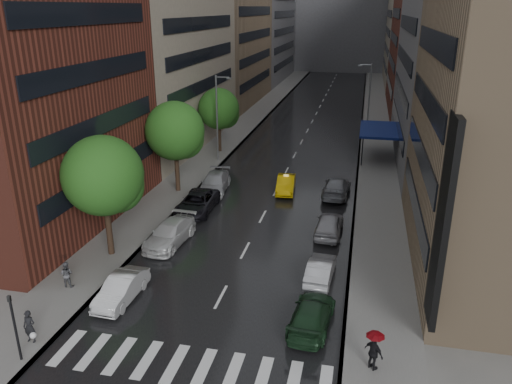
# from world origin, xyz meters

# --- Properties ---
(ground) EXTENTS (220.00, 220.00, 0.00)m
(ground) POSITION_xyz_m (0.00, 0.00, 0.00)
(ground) COLOR gray
(ground) RESTS_ON ground
(road) EXTENTS (14.00, 140.00, 0.01)m
(road) POSITION_xyz_m (0.00, 50.00, 0.01)
(road) COLOR black
(road) RESTS_ON ground
(sidewalk_left) EXTENTS (4.00, 140.00, 0.15)m
(sidewalk_left) POSITION_xyz_m (-9.00, 50.00, 0.07)
(sidewalk_left) COLOR gray
(sidewalk_left) RESTS_ON ground
(sidewalk_right) EXTENTS (4.00, 140.00, 0.15)m
(sidewalk_right) POSITION_xyz_m (9.00, 50.00, 0.07)
(sidewalk_right) COLOR gray
(sidewalk_right) RESTS_ON ground
(crosswalk) EXTENTS (13.15, 2.80, 0.01)m
(crosswalk) POSITION_xyz_m (0.20, -2.00, 0.01)
(crosswalk) COLOR silver
(crosswalk) RESTS_ON ground
(buildings_left) EXTENTS (8.00, 108.00, 38.00)m
(buildings_left) POSITION_xyz_m (-15.00, 58.79, 15.99)
(buildings_left) COLOR maroon
(buildings_left) RESTS_ON ground
(buildings_right) EXTENTS (8.05, 109.10, 36.00)m
(buildings_right) POSITION_xyz_m (15.00, 56.70, 15.03)
(buildings_right) COLOR #937A5B
(buildings_right) RESTS_ON ground
(building_far) EXTENTS (40.00, 14.00, 32.00)m
(building_far) POSITION_xyz_m (0.00, 118.00, 16.00)
(building_far) COLOR slate
(building_far) RESTS_ON ground
(tree_near) EXTENTS (5.17, 5.17, 8.23)m
(tree_near) POSITION_xyz_m (-8.60, 7.39, 5.63)
(tree_near) COLOR #382619
(tree_near) RESTS_ON ground
(tree_mid) EXTENTS (5.14, 5.14, 8.19)m
(tree_mid) POSITION_xyz_m (-8.60, 19.97, 5.60)
(tree_mid) COLOR #382619
(tree_mid) RESTS_ON ground
(tree_far) EXTENTS (4.59, 4.59, 7.31)m
(tree_far) POSITION_xyz_m (-8.60, 33.40, 5.00)
(tree_far) COLOR #382619
(tree_far) RESTS_ON ground
(taxi) EXTENTS (1.91, 4.55, 1.46)m
(taxi) POSITION_xyz_m (0.89, 22.07, 0.73)
(taxi) COLOR yellow
(taxi) RESTS_ON ground
(parked_cars_left) EXTENTS (2.72, 23.35, 1.61)m
(parked_cars_left) POSITION_xyz_m (-5.40, 13.90, 0.78)
(parked_cars_left) COLOR silver
(parked_cars_left) RESTS_ON ground
(parked_cars_right) EXTENTS (2.49, 25.03, 1.58)m
(parked_cars_right) POSITION_xyz_m (5.40, 12.71, 0.75)
(parked_cars_right) COLOR #17331C
(parked_cars_right) RESTS_ON ground
(ped_bag_walker) EXTENTS (0.67, 0.47, 1.71)m
(ped_bag_walker) POSITION_xyz_m (-7.94, -2.09, 0.98)
(ped_bag_walker) COLOR black
(ped_bag_walker) RESTS_ON sidewalk_left
(ped_black_umbrella) EXTENTS (0.96, 0.98, 2.09)m
(ped_black_umbrella) POSITION_xyz_m (-9.11, 2.99, 1.40)
(ped_black_umbrella) COLOR #505155
(ped_black_umbrella) RESTS_ON sidewalk_left
(ped_red_umbrella) EXTENTS (1.05, 0.99, 2.01)m
(ped_red_umbrella) POSITION_xyz_m (8.51, -0.54, 1.32)
(ped_red_umbrella) COLOR black
(ped_red_umbrella) RESTS_ON sidewalk_right
(traffic_light) EXTENTS (0.18, 0.15, 3.45)m
(traffic_light) POSITION_xyz_m (-7.60, -3.39, 2.23)
(traffic_light) COLOR black
(traffic_light) RESTS_ON sidewalk_left
(street_lamp_left) EXTENTS (1.74, 0.22, 9.00)m
(street_lamp_left) POSITION_xyz_m (-7.72, 30.00, 4.89)
(street_lamp_left) COLOR gray
(street_lamp_left) RESTS_ON sidewalk_left
(street_lamp_right) EXTENTS (1.74, 0.22, 9.00)m
(street_lamp_right) POSITION_xyz_m (7.72, 45.00, 4.89)
(street_lamp_right) COLOR gray
(street_lamp_right) RESTS_ON sidewalk_right
(awning) EXTENTS (4.00, 8.00, 3.12)m
(awning) POSITION_xyz_m (8.98, 35.00, 3.13)
(awning) COLOR navy
(awning) RESTS_ON sidewalk_right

